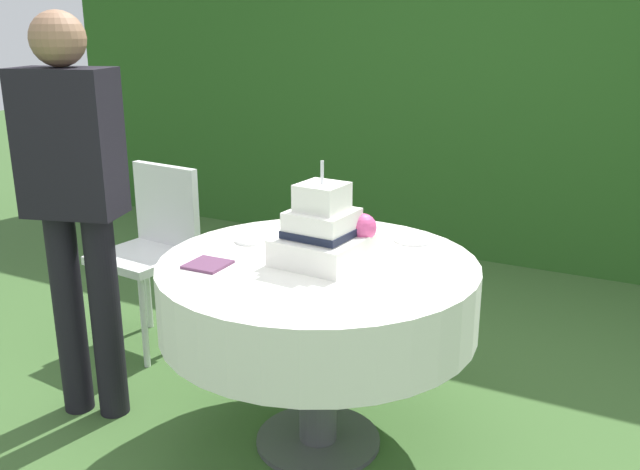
% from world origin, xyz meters
% --- Properties ---
extents(ground_plane, '(20.00, 20.00, 0.00)m').
position_xyz_m(ground_plane, '(0.00, 0.00, 0.00)').
color(ground_plane, '#3D602D').
extents(foliage_hedge, '(6.99, 0.49, 2.54)m').
position_xyz_m(foliage_hedge, '(0.00, 2.64, 1.27)').
color(foliage_hedge, '#28561E').
rests_on(foliage_hedge, ground_plane).
extents(cake_table, '(1.15, 1.15, 0.74)m').
position_xyz_m(cake_table, '(0.00, 0.00, 0.61)').
color(cake_table, '#4C4C51').
rests_on(cake_table, ground_plane).
extents(wedding_cake, '(0.32, 0.31, 0.37)m').
position_xyz_m(wedding_cake, '(0.02, 0.01, 0.85)').
color(wedding_cake, white).
rests_on(wedding_cake, cake_table).
extents(serving_plate_near, '(0.14, 0.14, 0.01)m').
position_xyz_m(serving_plate_near, '(0.22, 0.38, 0.75)').
color(serving_plate_near, white).
rests_on(serving_plate_near, cake_table).
extents(serving_plate_far, '(0.12, 0.12, 0.01)m').
position_xyz_m(serving_plate_far, '(-0.34, 0.08, 0.75)').
color(serving_plate_far, white).
rests_on(serving_plate_far, cake_table).
extents(napkin_stack, '(0.14, 0.14, 0.01)m').
position_xyz_m(napkin_stack, '(-0.32, -0.22, 0.75)').
color(napkin_stack, '#603856').
rests_on(napkin_stack, cake_table).
extents(garden_chair, '(0.44, 0.44, 0.89)m').
position_xyz_m(garden_chair, '(-1.14, 0.42, 0.54)').
color(garden_chair, white).
rests_on(garden_chair, ground_plane).
extents(standing_person, '(0.40, 0.30, 1.60)m').
position_xyz_m(standing_person, '(-0.93, -0.23, 0.93)').
color(standing_person, black).
rests_on(standing_person, ground_plane).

